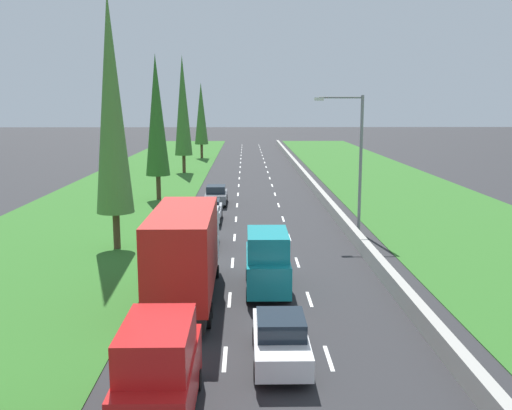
% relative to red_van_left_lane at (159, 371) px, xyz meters
% --- Properties ---
extents(ground_plane, '(300.00, 300.00, 0.00)m').
position_rel_red_van_left_lane_xyz_m(ground_plane, '(3.37, 48.73, -1.40)').
color(ground_plane, '#28282B').
rests_on(ground_plane, ground).
extents(grass_verge_left, '(14.00, 140.00, 0.04)m').
position_rel_red_van_left_lane_xyz_m(grass_verge_left, '(-9.28, 48.73, -1.38)').
color(grass_verge_left, '#2D6623').
rests_on(grass_verge_left, ground).
extents(grass_verge_right, '(14.00, 140.00, 0.04)m').
position_rel_red_van_left_lane_xyz_m(grass_verge_right, '(17.72, 48.73, -1.38)').
color(grass_verge_right, '#2D6623').
rests_on(grass_verge_right, ground).
extents(median_barrier, '(0.44, 120.00, 0.85)m').
position_rel_red_van_left_lane_xyz_m(median_barrier, '(9.07, 48.73, -0.97)').
color(median_barrier, '#9E9B93').
rests_on(median_barrier, ground).
extents(lane_markings, '(3.64, 116.00, 0.01)m').
position_rel_red_van_left_lane_xyz_m(lane_markings, '(3.37, 48.73, -1.39)').
color(lane_markings, white).
rests_on(lane_markings, ground).
extents(red_van_left_lane, '(1.96, 4.90, 2.82)m').
position_rel_red_van_left_lane_xyz_m(red_van_left_lane, '(0.00, 0.00, 0.00)').
color(red_van_left_lane, red).
rests_on(red_van_left_lane, ground).
extents(red_box_truck_left_lane, '(2.46, 9.40, 4.18)m').
position_rel_red_van_left_lane_xyz_m(red_box_truck_left_lane, '(-0.22, 9.53, 0.78)').
color(red_box_truck_left_lane, black).
rests_on(red_box_truck_left_lane, ground).
extents(black_hatchback_left_lane, '(1.74, 3.90, 1.72)m').
position_rel_red_van_left_lane_xyz_m(black_hatchback_left_lane, '(-0.23, 19.33, -0.56)').
color(black_hatchback_left_lane, black).
rests_on(black_hatchback_left_lane, ground).
extents(silver_sedan_left_lane, '(1.82, 4.50, 1.64)m').
position_rel_red_van_left_lane_xyz_m(silver_sedan_left_lane, '(-0.33, 26.83, -0.59)').
color(silver_sedan_left_lane, silver).
rests_on(silver_sedan_left_lane, ground).
extents(grey_sedan_left_lane, '(1.82, 4.50, 1.64)m').
position_rel_red_van_left_lane_xyz_m(grey_sedan_left_lane, '(-0.16, 34.14, -0.59)').
color(grey_sedan_left_lane, slate).
rests_on(grey_sedan_left_lane, ground).
extents(white_sedan_centre_lane, '(1.82, 4.50, 1.64)m').
position_rel_red_van_left_lane_xyz_m(white_sedan_centre_lane, '(3.47, 3.50, -0.59)').
color(white_sedan_centre_lane, white).
rests_on(white_sedan_centre_lane, ground).
extents(teal_van_centre_lane, '(1.96, 4.90, 2.82)m').
position_rel_red_van_left_lane_xyz_m(teal_van_centre_lane, '(3.32, 10.91, 0.00)').
color(teal_van_centre_lane, teal).
rests_on(teal_van_centre_lane, ground).
extents(poplar_tree_second, '(2.17, 2.17, 14.67)m').
position_rel_red_van_left_lane_xyz_m(poplar_tree_second, '(-5.25, 18.93, 6.99)').
color(poplar_tree_second, '#4C3823').
rests_on(poplar_tree_second, ground).
extents(poplar_tree_third, '(2.12, 2.12, 12.73)m').
position_rel_red_van_left_lane_xyz_m(poplar_tree_third, '(-5.40, 36.79, 6.02)').
color(poplar_tree_third, '#4C3823').
rests_on(poplar_tree_third, ground).
extents(poplar_tree_fourth, '(2.16, 2.16, 14.25)m').
position_rel_red_van_left_lane_xyz_m(poplar_tree_fourth, '(-5.26, 57.26, 6.78)').
color(poplar_tree_fourth, '#4C3823').
rests_on(poplar_tree_fourth, ground).
extents(poplar_tree_fifth, '(2.09, 2.09, 11.69)m').
position_rel_red_van_left_lane_xyz_m(poplar_tree_fifth, '(-4.51, 76.73, 5.49)').
color(poplar_tree_fifth, '#4C3823').
rests_on(poplar_tree_fifth, ground).
extents(street_light_mast, '(3.20, 0.28, 9.00)m').
position_rel_red_van_left_lane_xyz_m(street_light_mast, '(9.49, 23.01, 3.83)').
color(street_light_mast, gray).
rests_on(street_light_mast, ground).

